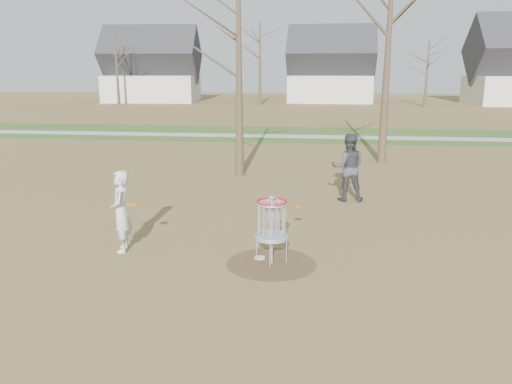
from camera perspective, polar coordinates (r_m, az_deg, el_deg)
ground at (r=10.05m, az=1.76°, el=-8.21°), size 160.00×160.00×0.00m
green_band at (r=30.53m, az=5.63°, el=6.55°), size 160.00×8.00×0.01m
footpath at (r=29.54m, az=5.56°, el=6.34°), size 160.00×1.50×0.01m
dirt_circle at (r=10.05m, az=1.76°, el=-8.18°), size 1.80×1.80×0.01m
player_standing at (r=10.87m, az=-15.18°, el=-2.16°), size 0.57×0.72×1.74m
player_throwing at (r=14.88m, az=10.48°, el=2.79°), size 1.00×0.79×1.99m
disc_grounded at (r=10.31m, az=0.43°, el=-7.52°), size 0.22×0.22×0.02m
discs_in_play at (r=10.72m, az=-3.80°, el=-1.52°), size 3.57×1.60×0.35m
disc_golf_basket at (r=9.75m, az=1.80°, el=-3.21°), size 0.64×0.64×1.35m
bare_trees at (r=45.11m, az=8.75°, el=15.54°), size 52.62×44.98×9.00m
houses_row at (r=61.94m, az=10.77°, el=13.22°), size 56.51×10.01×7.26m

